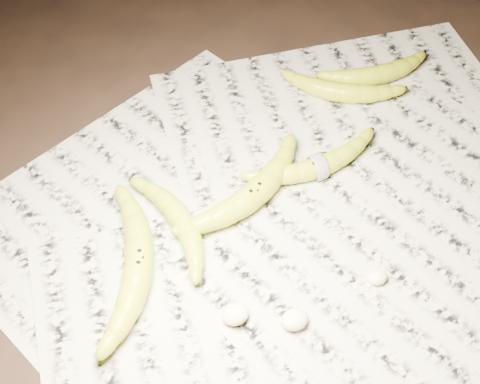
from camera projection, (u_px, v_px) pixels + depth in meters
name	position (u px, v px, depth m)	size (l,w,h in m)	color
ground	(257.00, 210.00, 0.94)	(3.00, 3.00, 0.00)	black
newspaper_patch	(273.00, 222.00, 0.92)	(0.90, 0.70, 0.01)	#BAB4A0
banana_left_a	(138.00, 263.00, 0.85)	(0.22, 0.06, 0.04)	#A8C618
banana_left_b	(181.00, 218.00, 0.90)	(0.17, 0.05, 0.03)	#A8C618
banana_center	(254.00, 193.00, 0.93)	(0.21, 0.06, 0.04)	#A8C618
banana_taped	(318.00, 165.00, 0.96)	(0.19, 0.05, 0.03)	#A8C618
banana_upper_a	(341.00, 91.00, 1.06)	(0.17, 0.05, 0.03)	#A8C618
banana_upper_b	(378.00, 73.00, 1.09)	(0.16, 0.05, 0.03)	#A8C618
measuring_tape	(318.00, 165.00, 0.96)	(0.04, 0.04, 0.00)	white
flesh_chunk_a	(235.00, 313.00, 0.82)	(0.04, 0.03, 0.02)	beige
flesh_chunk_b	(295.00, 318.00, 0.81)	(0.03, 0.03, 0.02)	beige
flesh_chunk_c	(378.00, 276.00, 0.86)	(0.03, 0.02, 0.02)	beige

